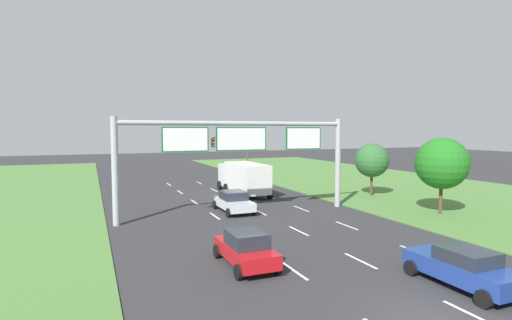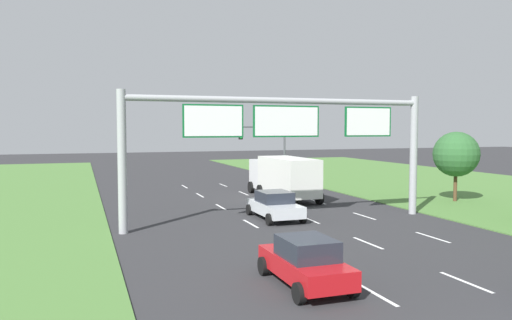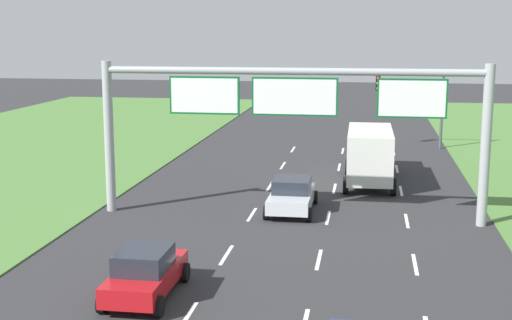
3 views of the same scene
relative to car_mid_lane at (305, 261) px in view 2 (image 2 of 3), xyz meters
The scene contains 9 objects.
lane_dashes_inner_left 2.46m from the car_mid_lane, 42.53° to the left, with size 0.14×56.40×0.01m.
lane_dashes_inner_right 5.50m from the car_mid_lane, 16.78° to the left, with size 0.14×56.40×0.01m.
lane_dashes_slip 8.89m from the car_mid_lane, 10.23° to the left, with size 0.14×56.40×0.01m.
car_mid_lane is the anchor object (origin of this frame).
car_far_ahead 11.99m from the car_mid_lane, 73.24° to the left, with size 2.17×4.46×1.56m.
box_truck 20.13m from the car_mid_lane, 69.56° to the left, with size 2.75×8.37×3.03m.
sign_gantry 11.67m from the car_mid_lane, 70.74° to the left, with size 17.24×0.44×7.00m.
traffic_light_mast 32.34m from the car_mid_lane, 71.75° to the left, with size 4.76×0.49×5.60m.
roadside_tree_far 22.28m from the car_mid_lane, 37.05° to the left, with size 3.12×3.12×4.89m.
Camera 2 is at (-10.27, -7.08, 5.13)m, focal length 35.00 mm.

